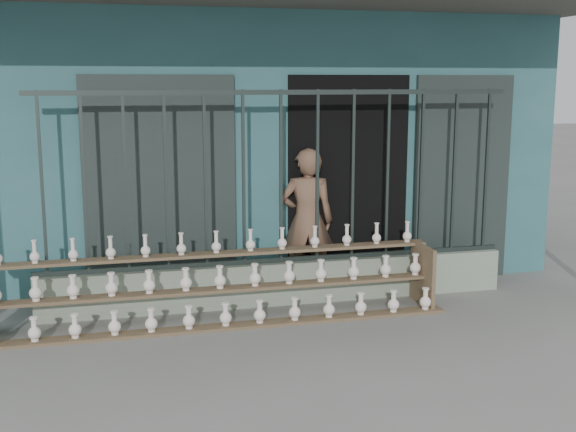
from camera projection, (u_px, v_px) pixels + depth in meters
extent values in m
plane|color=slate|center=(315.00, 345.00, 6.46)|extent=(60.00, 60.00, 0.00)
cube|color=#306166|center=(231.00, 133.00, 10.26)|extent=(7.00, 5.00, 3.20)
cube|color=black|center=(347.00, 182.00, 8.19)|extent=(1.40, 0.12, 2.40)
cube|color=#1E2826|center=(160.00, 189.00, 7.64)|extent=(1.60, 0.08, 2.40)
cube|color=#1E2826|center=(461.00, 179.00, 8.48)|extent=(1.20, 0.08, 2.40)
cube|color=gray|center=(281.00, 283.00, 7.65)|extent=(5.00, 0.20, 0.45)
cube|color=#283330|center=(42.00, 185.00, 6.88)|extent=(0.03, 0.03, 1.80)
cube|color=#283330|center=(84.00, 184.00, 6.98)|extent=(0.03, 0.03, 1.80)
cube|color=#283330|center=(126.00, 183.00, 7.07)|extent=(0.03, 0.03, 1.80)
cube|color=#283330|center=(166.00, 181.00, 7.17)|extent=(0.03, 0.03, 1.80)
cube|color=#283330|center=(205.00, 180.00, 7.26)|extent=(0.03, 0.03, 1.80)
cube|color=#283330|center=(244.00, 179.00, 7.35)|extent=(0.03, 0.03, 1.80)
cube|color=#283330|center=(281.00, 178.00, 7.45)|extent=(0.03, 0.03, 1.80)
cube|color=#283330|center=(317.00, 176.00, 7.54)|extent=(0.03, 0.03, 1.80)
cube|color=#283330|center=(353.00, 175.00, 7.64)|extent=(0.03, 0.03, 1.80)
cube|color=#283330|center=(387.00, 174.00, 7.73)|extent=(0.03, 0.03, 1.80)
cube|color=#283330|center=(421.00, 173.00, 7.82)|extent=(0.03, 0.03, 1.80)
cube|color=#283330|center=(454.00, 172.00, 7.92)|extent=(0.03, 0.03, 1.80)
cube|color=#283330|center=(486.00, 171.00, 8.01)|extent=(0.03, 0.03, 1.80)
cube|color=#283330|center=(281.00, 92.00, 7.29)|extent=(5.00, 0.04, 0.05)
cube|color=#283330|center=(281.00, 260.00, 7.61)|extent=(5.00, 0.04, 0.05)
cube|color=brown|center=(225.00, 327.00, 6.90)|extent=(4.50, 0.18, 0.03)
cube|color=brown|center=(221.00, 289.00, 7.09)|extent=(4.50, 0.18, 0.03)
cube|color=brown|center=(216.00, 254.00, 7.27)|extent=(4.50, 0.18, 0.03)
cube|color=brown|center=(423.00, 275.00, 7.60)|extent=(0.04, 0.55, 0.64)
imported|color=brown|center=(307.00, 221.00, 7.99)|extent=(0.66, 0.51, 1.62)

